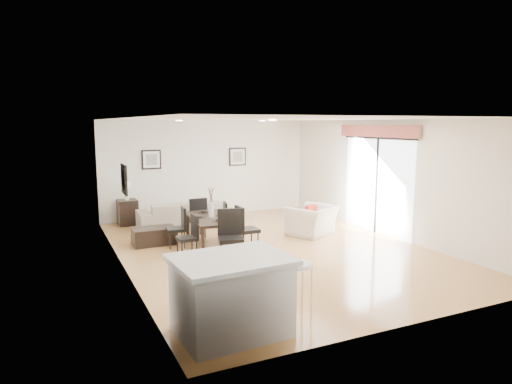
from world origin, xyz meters
name	(u,v)px	position (x,y,z in m)	size (l,w,h in m)	color
ground	(271,249)	(0.00, 0.00, 0.00)	(8.00, 8.00, 0.00)	#B28649
wall_back	(208,168)	(0.00, 4.00, 1.35)	(6.00, 0.04, 2.70)	white
wall_front	(415,224)	(0.00, -4.00, 1.35)	(6.00, 0.04, 2.70)	white
wall_left	(121,195)	(-3.00, 0.00, 1.35)	(0.04, 8.00, 2.70)	white
wall_right	(387,178)	(3.00, 0.00, 1.35)	(0.04, 8.00, 2.70)	white
ceiling	(272,119)	(0.00, 0.00, 2.70)	(6.00, 8.00, 0.02)	white
sofa	(185,214)	(-1.06, 2.74, 0.34)	(2.33, 0.91, 0.68)	gray
armchair	(312,221)	(1.44, 0.72, 0.34)	(1.05, 0.92, 0.68)	white
courtyard_plant_a	(465,213)	(5.41, -0.19, 0.35)	(0.63, 0.54, 0.70)	#376029
courtyard_plant_b	(445,206)	(5.76, 0.77, 0.36)	(0.41, 0.41, 0.72)	#376029
dining_table	(211,220)	(-1.11, 0.59, 0.61)	(0.98, 1.70, 0.68)	black
dining_chair_wnear	(190,234)	(-1.69, 0.18, 0.47)	(0.38, 0.38, 0.84)	black
dining_chair_wfar	(179,225)	(-1.69, 0.99, 0.48)	(0.43, 0.43, 0.86)	black
dining_chair_enear	(244,226)	(-0.54, 0.18, 0.52)	(0.42, 0.42, 0.93)	black
dining_chair_efar	(230,219)	(-0.54, 1.01, 0.49)	(0.48, 0.48, 0.88)	black
dining_chair_head	(230,232)	(-1.09, -0.41, 0.56)	(0.55, 0.55, 1.01)	black
dining_chair_foot	(197,215)	(-1.11, 1.59, 0.52)	(0.44, 0.44, 0.93)	black
vase	(211,205)	(-1.11, 0.59, 0.93)	(0.80, 1.22, 0.62)	white
coffee_table	(154,236)	(-2.13, 1.44, 0.18)	(0.92, 0.55, 0.37)	black
side_table	(128,212)	(-2.33, 3.66, 0.33)	(0.49, 0.49, 0.65)	black
table_lamp	(126,188)	(-2.33, 3.66, 0.95)	(0.24, 0.24, 0.46)	white
cushion	(311,212)	(1.34, 0.62, 0.56)	(0.34, 0.11, 0.34)	maroon
kitchen_island	(231,295)	(-2.20, -3.23, 0.50)	(1.47, 1.16, 0.99)	silver
bar_stool	(299,271)	(-1.22, -3.23, 0.68)	(0.36, 0.36, 0.79)	white
framed_print_back_left	(151,160)	(-1.60, 3.97, 1.65)	(0.52, 0.04, 0.52)	black
framed_print_back_right	(238,157)	(0.90, 3.97, 1.65)	(0.52, 0.04, 0.52)	black
framed_print_left_wall	(124,179)	(-2.97, -0.20, 1.65)	(0.04, 0.52, 0.52)	black
sliding_door	(377,164)	(2.96, 0.30, 1.66)	(0.12, 2.70, 2.57)	white
courtyard	(454,184)	(6.16, 0.87, 0.92)	(6.00, 6.00, 2.00)	gray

